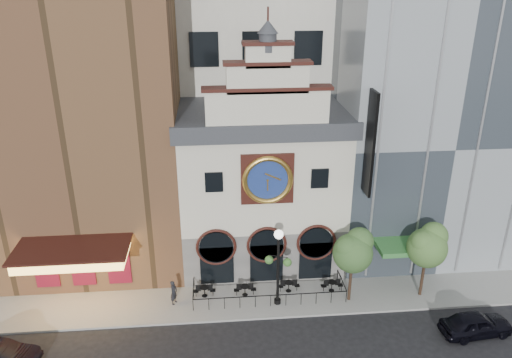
{
  "coord_description": "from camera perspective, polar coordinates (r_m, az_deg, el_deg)",
  "views": [
    {
      "loc": [
        -3.55,
        -26.88,
        21.61
      ],
      "look_at": [
        -0.58,
        6.0,
        7.7
      ],
      "focal_mm": 35.0,
      "sensor_mm": 36.0,
      "label": 1
    }
  ],
  "objects": [
    {
      "name": "sidewalk",
      "position": [
        36.6,
        1.43,
        -13.2
      ],
      "size": [
        44.0,
        5.0,
        0.15
      ],
      "primitive_type": "cube",
      "color": "gray",
      "rests_on": "ground"
    },
    {
      "name": "tree_left",
      "position": [
        34.59,
        11.08,
        -7.97
      ],
      "size": [
        2.82,
        2.72,
        5.44
      ],
      "color": "#382619",
      "rests_on": "sidewalk"
    },
    {
      "name": "theater_building",
      "position": [
        39.08,
        -19.21,
        8.27
      ],
      "size": [
        14.0,
        15.6,
        25.0
      ],
      "color": "brown",
      "rests_on": "ground"
    },
    {
      "name": "cafe_railing",
      "position": [
        36.29,
        1.44,
        -12.53
      ],
      "size": [
        10.6,
        2.6,
        0.9
      ],
      "primitive_type": null,
      "color": "black",
      "rests_on": "sidewalk"
    },
    {
      "name": "ground",
      "position": [
        34.67,
        1.92,
        -15.72
      ],
      "size": [
        120.0,
        120.0,
        0.0
      ],
      "primitive_type": "plane",
      "color": "black",
      "rests_on": "ground"
    },
    {
      "name": "bistro_3",
      "position": [
        37.1,
        8.67,
        -11.91
      ],
      "size": [
        1.58,
        0.68,
        0.9
      ],
      "color": "black",
      "rests_on": "sidewalk"
    },
    {
      "name": "tree_right",
      "position": [
        36.38,
        19.04,
        -7.11
      ],
      "size": [
        2.87,
        2.77,
        5.53
      ],
      "color": "#382619",
      "rests_on": "sidewalk"
    },
    {
      "name": "lamppost",
      "position": [
        33.81,
        2.56,
        -9.13
      ],
      "size": [
        1.77,
        1.01,
        5.76
      ],
      "rotation": [
        0.0,
        0.0,
        -0.34
      ],
      "color": "black",
      "rests_on": "sidewalk"
    },
    {
      "name": "bistro_2",
      "position": [
        36.73,
        3.76,
        -12.07
      ],
      "size": [
        1.58,
        0.68,
        0.9
      ],
      "color": "black",
      "rests_on": "sidewalk"
    },
    {
      "name": "pedestrian",
      "position": [
        35.7,
        -9.38,
        -12.67
      ],
      "size": [
        0.66,
        0.77,
        1.79
      ],
      "primitive_type": "imported",
      "rotation": [
        0.0,
        0.0,
        1.13
      ],
      "color": "black",
      "rests_on": "sidewalk"
    },
    {
      "name": "clock_building",
      "position": [
        37.94,
        0.62,
        -0.31
      ],
      "size": [
        12.6,
        8.78,
        18.65
      ],
      "color": "#605E5B",
      "rests_on": "ground"
    },
    {
      "name": "car_left",
      "position": [
        34.43,
        -27.25,
        -17.5
      ],
      "size": [
        4.61,
        2.06,
        1.47
      ],
      "primitive_type": "imported",
      "rotation": [
        0.0,
        0.0,
        1.45
      ],
      "color": "black",
      "rests_on": "ground"
    },
    {
      "name": "car_right",
      "position": [
        35.9,
        23.84,
        -14.9
      ],
      "size": [
        4.74,
        2.31,
        1.56
      ],
      "primitive_type": "imported",
      "rotation": [
        0.0,
        0.0,
        1.67
      ],
      "color": "black",
      "rests_on": "ground"
    },
    {
      "name": "retail_building",
      "position": [
        42.0,
        18.35,
        5.84
      ],
      "size": [
        14.0,
        14.4,
        20.0
      ],
      "color": "gray",
      "rests_on": "ground"
    },
    {
      "name": "bistro_1",
      "position": [
        36.28,
        -1.27,
        -12.52
      ],
      "size": [
        1.58,
        0.68,
        0.9
      ],
      "color": "black",
      "rests_on": "sidewalk"
    },
    {
      "name": "bistro_0",
      "position": [
        36.35,
        -5.92,
        -12.57
      ],
      "size": [
        1.58,
        0.68,
        0.9
      ],
      "color": "black",
      "rests_on": "sidewalk"
    }
  ]
}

